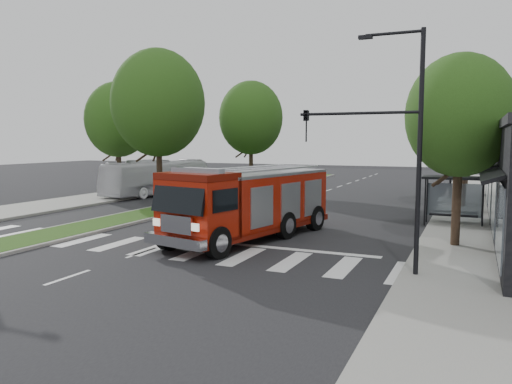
{
  "coord_description": "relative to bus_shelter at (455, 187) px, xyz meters",
  "views": [
    {
      "loc": [
        12.13,
        -20.19,
        4.49
      ],
      "look_at": [
        1.62,
        3.75,
        1.8
      ],
      "focal_mm": 35.0,
      "sensor_mm": 36.0,
      "label": 1
    }
  ],
  "objects": [
    {
      "name": "ground",
      "position": [
        -11.2,
        -8.15,
        -2.04
      ],
      "size": [
        140.0,
        140.0,
        0.0
      ],
      "primitive_type": "plane",
      "color": "black",
      "rests_on": "ground"
    },
    {
      "name": "sidewalk_right",
      "position": [
        1.3,
        1.85,
        -1.96
      ],
      "size": [
        5.0,
        80.0,
        0.15
      ],
      "primitive_type": "cube",
      "color": "gray",
      "rests_on": "ground"
    },
    {
      "name": "sidewalk_left",
      "position": [
        -25.7,
        1.85,
        -1.96
      ],
      "size": [
        5.0,
        80.0,
        0.15
      ],
      "primitive_type": "cube",
      "color": "gray",
      "rests_on": "ground"
    },
    {
      "name": "median",
      "position": [
        -17.2,
        9.85,
        -1.96
      ],
      "size": [
        3.0,
        50.0,
        0.15
      ],
      "color": "gray",
      "rests_on": "ground"
    },
    {
      "name": "bus_shelter",
      "position": [
        0.0,
        0.0,
        0.0
      ],
      "size": [
        3.2,
        1.6,
        2.61
      ],
      "color": "black",
      "rests_on": "ground"
    },
    {
      "name": "tree_right_near",
      "position": [
        0.3,
        -6.15,
        3.47
      ],
      "size": [
        4.4,
        4.4,
        8.05
      ],
      "color": "black",
      "rests_on": "ground"
    },
    {
      "name": "tree_right_mid",
      "position": [
        0.3,
        5.85,
        4.45
      ],
      "size": [
        5.6,
        5.6,
        9.72
      ],
      "color": "black",
      "rests_on": "ground"
    },
    {
      "name": "tree_right_far",
      "position": [
        0.3,
        15.85,
        3.8
      ],
      "size": [
        5.0,
        5.0,
        8.73
      ],
      "color": "black",
      "rests_on": "ground"
    },
    {
      "name": "tree_median_near",
      "position": [
        -17.2,
        -2.15,
        4.77
      ],
      "size": [
        5.8,
        5.8,
        10.16
      ],
      "color": "black",
      "rests_on": "ground"
    },
    {
      "name": "tree_median_far",
      "position": [
        -17.2,
        11.85,
        4.45
      ],
      "size": [
        5.6,
        5.6,
        9.72
      ],
      "color": "black",
      "rests_on": "ground"
    },
    {
      "name": "tree_left_mid",
      "position": [
        -25.2,
        3.85,
        4.12
      ],
      "size": [
        5.2,
        5.2,
        9.16
      ],
      "color": "black",
      "rests_on": "ground"
    },
    {
      "name": "streetlight_right_near",
      "position": [
        -1.59,
        -11.65,
        2.63
      ],
      "size": [
        4.08,
        0.22,
        8.0
      ],
      "color": "black",
      "rests_on": "ground"
    },
    {
      "name": "streetlight_right_far",
      "position": [
        -0.85,
        11.85,
        2.44
      ],
      "size": [
        2.11,
        0.2,
        8.0
      ],
      "color": "black",
      "rests_on": "ground"
    },
    {
      "name": "fire_engine",
      "position": [
        -8.4,
        -7.82,
        -0.4
      ],
      "size": [
        4.95,
        10.27,
        3.42
      ],
      "rotation": [
        0.0,
        0.0,
        -0.21
      ],
      "color": "#5F0E05",
      "rests_on": "ground"
    },
    {
      "name": "city_bus",
      "position": [
        -23.2,
        6.19,
        -0.57
      ],
      "size": [
        3.98,
        10.81,
        2.94
      ],
      "primitive_type": "imported",
      "rotation": [
        0.0,
        0.0,
        -0.15
      ],
      "color": "silver",
      "rests_on": "ground"
    }
  ]
}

